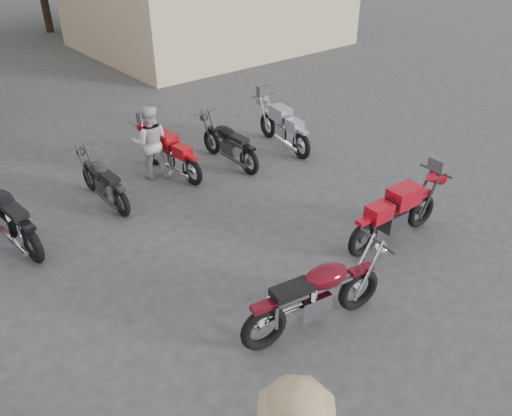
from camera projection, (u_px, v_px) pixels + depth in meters
ground at (329, 315)px, 7.38m from camera, size 90.00×90.00×0.00m
stucco_building at (209, 1)px, 20.98m from camera, size 10.00×8.00×3.50m
vintage_motorcycle at (317, 291)px, 6.86m from camera, size 2.31×1.12×1.28m
sportbike at (397, 210)px, 8.73m from camera, size 2.16×0.83×1.23m
helmet at (308, 306)px, 7.36m from camera, size 0.29×0.29×0.24m
person_light at (151, 142)px, 10.75m from camera, size 1.00×0.94×1.63m
row_bike_2 at (8, 212)px, 8.67m from camera, size 0.92×2.21×1.25m
row_bike_3 at (103, 178)px, 9.93m from camera, size 0.65×1.86×1.07m
row_bike_4 at (170, 151)px, 10.98m from camera, size 0.83×2.00×1.13m
row_bike_5 at (229, 141)px, 11.45m from camera, size 0.65×1.96×1.13m
row_bike_6 at (283, 124)px, 12.22m from camera, size 1.01×2.16×1.20m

